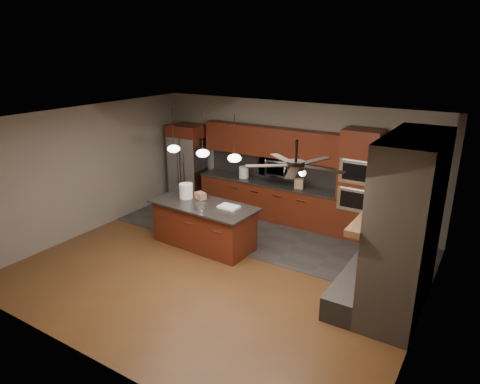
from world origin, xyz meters
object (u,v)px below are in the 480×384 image
Objects in this scene: refrigerator at (189,164)px; counter_bucket at (244,172)px; paint_tray at (229,207)px; kitchen_island at (204,225)px; cardboard_box at (200,196)px; counter_box at (299,184)px; microwave at (277,166)px; white_bucket at (186,191)px; paint_can at (200,206)px; oven_tower at (359,185)px.

refrigerator is 7.65× the size of counter_bucket.
refrigerator reaches higher than paint_tray.
kitchen_island is 10.26× the size of cardboard_box.
refrigerator is 3.16m from counter_box.
microwave is 1.82× the size of paint_tray.
microwave is 2.32m from white_bucket.
microwave reaches higher than paint_can.
refrigerator is 2.48m from cardboard_box.
oven_tower is 13.14× the size of paint_can.
white_bucket is at bearing -53.00° from refrigerator.
refrigerator reaches higher than paint_can.
paint_can is at bearing -34.40° from cardboard_box.
paint_tray is (-0.02, -2.04, -0.36)m from microwave.
refrigerator reaches higher than counter_box.
oven_tower is at bearing 52.50° from cardboard_box.
white_bucket is (-0.53, 0.12, 0.61)m from kitchen_island.
cardboard_box is at bearing -146.30° from oven_tower.
paint_can is (2.08, -2.27, -0.06)m from refrigerator.
kitchen_island is (1.96, -2.01, -0.57)m from refrigerator.
kitchen_island is 10.57× the size of counter_box.
white_bucket reaches higher than paint_can.
paint_can is (0.65, -0.38, -0.09)m from white_bucket.
microwave is 2.08m from paint_tray.
microwave reaches higher than cardboard_box.
oven_tower is at bearing 0.94° from refrigerator.
refrigerator is 2.87m from kitchen_island.
white_bucket is (-1.11, -2.03, -0.22)m from microwave.
counter_box is (0.63, -0.10, -0.29)m from microwave.
paint_can is 0.45× the size of paint_tray.
cardboard_box is (1.72, -1.79, -0.05)m from refrigerator.
microwave is at bearing 2.96° from refrigerator.
paint_tray reaches higher than kitchen_island.
counter_bucket is at bearing 110.86° from cardboard_box.
oven_tower is 1.98m from microwave.
refrigerator reaches higher than kitchen_island.
counter_bucket is at bearing -176.76° from microwave.
oven_tower is 10.69× the size of cardboard_box.
oven_tower is at bearing 43.95° from paint_can.
microwave reaches higher than white_bucket.
oven_tower is 1.36m from counter_box.
oven_tower reaches higher than kitchen_island.
cardboard_box is (-2.79, -1.86, -0.20)m from oven_tower.
counter_bucket is (-0.88, -0.05, -0.26)m from microwave.
kitchen_island is 2.43m from counter_box.
refrigerator is at bearing 132.53° from paint_can.
oven_tower is 3.25× the size of microwave.
microwave is 2.46m from paint_can.
counter_bucket is at bearing 2.81° from refrigerator.
microwave is at bearing 155.93° from counter_box.
oven_tower is 3.36m from cardboard_box.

